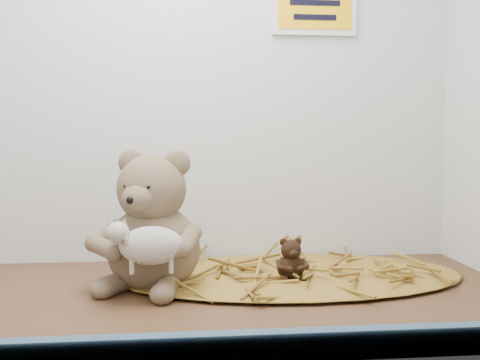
{
  "coord_description": "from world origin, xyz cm",
  "views": [
    {
      "loc": [
        0.16,
        -98.98,
        27.75
      ],
      "look_at": [
        11.05,
        2.02,
        19.51
      ],
      "focal_mm": 45.0,
      "sensor_mm": 36.0,
      "label": 1
    }
  ],
  "objects": [
    {
      "name": "alcove_shell",
      "position": [
        0.0,
        9.0,
        45.0
      ],
      "size": [
        120.4,
        60.2,
        90.4
      ],
      "color": "#422A17",
      "rests_on": "ground"
    },
    {
      "name": "front_rail",
      "position": [
        0.0,
        -28.8,
        1.8
      ],
      "size": [
        119.28,
        2.2,
        3.6
      ],
      "primitive_type": "cube",
      "color": "#3B5570",
      "rests_on": "shelf_floor"
    },
    {
      "name": "straw_bed",
      "position": [
        21.9,
        11.41,
        0.64
      ],
      "size": [
        65.64,
        38.12,
        1.27
      ],
      "primitive_type": "ellipsoid",
      "color": "olive",
      "rests_on": "shelf_floor"
    },
    {
      "name": "main_teddy",
      "position": [
        -3.81,
        6.73,
        12.29
      ],
      "size": [
        26.64,
        27.2,
        24.58
      ],
      "primitive_type": null,
      "rotation": [
        0.0,
        0.0,
        -0.42
      ],
      "color": "brown",
      "rests_on": "shelf_floor"
    },
    {
      "name": "toy_lamb",
      "position": [
        -3.81,
        -2.08,
        9.32
      ],
      "size": [
        13.6,
        8.3,
        8.79
      ],
      "primitive_type": null,
      "color": "beige",
      "rests_on": "main_teddy"
    },
    {
      "name": "mini_teddy_tan",
      "position": [
        22.97,
        15.89,
        4.49
      ],
      "size": [
        6.12,
        6.35,
        6.44
      ],
      "primitive_type": null,
      "rotation": [
        0.0,
        0.0,
        -0.19
      ],
      "color": "olive",
      "rests_on": "straw_bed"
    },
    {
      "name": "mini_teddy_brown",
      "position": [
        20.84,
        6.93,
        5.02
      ],
      "size": [
        6.44,
        6.76,
        7.5
      ],
      "primitive_type": null,
      "rotation": [
        0.0,
        0.0,
        0.06
      ],
      "color": "black",
      "rests_on": "straw_bed"
    },
    {
      "name": "wall_sign",
      "position": [
        30.0,
        29.4,
        55.0
      ],
      "size": [
        16.0,
        1.2,
        11.0
      ],
      "primitive_type": "cube",
      "color": "#E8A80B",
      "rests_on": "back_wall"
    }
  ]
}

